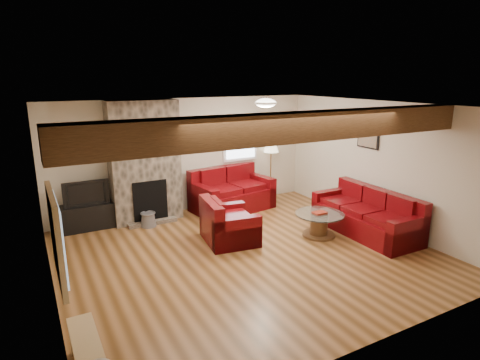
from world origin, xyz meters
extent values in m
plane|color=brown|center=(0.00, 0.00, 0.00)|extent=(8.00, 8.00, 0.00)
plane|color=white|center=(0.00, 0.00, 2.50)|extent=(8.00, 8.00, 0.00)
plane|color=beige|center=(0.00, 2.75, 1.25)|extent=(8.00, 0.00, 8.00)
plane|color=beige|center=(0.00, -2.75, 1.25)|extent=(8.00, 0.00, 8.00)
plane|color=beige|center=(-3.00, 0.00, 1.25)|extent=(0.00, 7.50, 7.50)
plane|color=beige|center=(3.00, 0.00, 1.25)|extent=(0.00, 7.50, 7.50)
cube|color=#35220F|center=(0.00, -1.25, 2.31)|extent=(6.00, 0.36, 0.38)
cube|color=#332F27|center=(-1.00, 2.50, 1.25)|extent=(1.40, 0.50, 2.50)
cube|color=black|center=(-1.00, 2.25, 0.45)|extent=(0.70, 0.06, 0.90)
cube|color=#332F27|center=(-1.00, 2.20, 0.04)|extent=(1.00, 0.25, 0.08)
cylinder|color=#4D2D19|center=(1.60, 0.05, 0.02)|extent=(0.61, 0.61, 0.04)
cylinder|color=#4D2D19|center=(1.60, 0.05, 0.20)|extent=(0.33, 0.33, 0.41)
cylinder|color=silver|center=(1.60, 0.05, 0.44)|extent=(0.92, 0.92, 0.02)
cube|color=maroon|center=(1.60, 0.05, 0.46)|extent=(0.25, 0.18, 0.03)
cube|color=black|center=(-2.19, 2.53, 0.26)|extent=(1.02, 0.41, 0.51)
imported|color=black|center=(-2.19, 2.53, 0.76)|extent=(0.86, 0.11, 0.50)
cylinder|color=#AF8849|center=(2.11, 2.55, 0.01)|extent=(0.26, 0.26, 0.03)
cylinder|color=#AF8849|center=(2.11, 2.55, 0.64)|extent=(0.03, 0.03, 1.28)
cone|color=beige|center=(2.11, 2.55, 1.30)|extent=(0.37, 0.37, 0.26)
camera|label=1|loc=(-3.13, -5.50, 2.95)|focal=30.00mm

